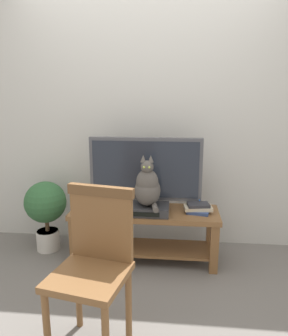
{
  "coord_description": "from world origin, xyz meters",
  "views": [
    {
      "loc": [
        0.27,
        -2.24,
        1.5
      ],
      "look_at": [
        -0.0,
        0.4,
        0.87
      ],
      "focal_mm": 34.62,
      "sensor_mm": 36.0,
      "label": 1
    }
  ],
  "objects_px": {
    "tv": "(145,171)",
    "media_box": "(148,209)",
    "cat": "(148,187)",
    "potted_plant": "(46,207)",
    "tv_stand": "(145,226)",
    "book_stack": "(198,208)",
    "wooden_chair": "(95,258)"
  },
  "relations": [
    {
      "from": "tv",
      "to": "media_box",
      "type": "relative_size",
      "value": 2.7
    },
    {
      "from": "cat",
      "to": "potted_plant",
      "type": "xyz_separation_m",
      "value": [
        -0.99,
        0.18,
        -0.29
      ]
    },
    {
      "from": "tv_stand",
      "to": "tv",
      "type": "height_order",
      "value": "tv"
    },
    {
      "from": "book_stack",
      "to": "potted_plant",
      "type": "height_order",
      "value": "potted_plant"
    },
    {
      "from": "tv",
      "to": "potted_plant",
      "type": "height_order",
      "value": "tv"
    },
    {
      "from": "tv_stand",
      "to": "media_box",
      "type": "bearing_deg",
      "value": -65.3
    },
    {
      "from": "tv_stand",
      "to": "wooden_chair",
      "type": "xyz_separation_m",
      "value": [
        -0.18,
        -1.04,
        0.24
      ]
    },
    {
      "from": "tv",
      "to": "cat",
      "type": "height_order",
      "value": "tv"
    },
    {
      "from": "tv",
      "to": "potted_plant",
      "type": "xyz_separation_m",
      "value": [
        -0.95,
        0.03,
        -0.39
      ]
    },
    {
      "from": "tv",
      "to": "potted_plant",
      "type": "bearing_deg",
      "value": 178.39
    },
    {
      "from": "media_box",
      "to": "book_stack",
      "type": "relative_size",
      "value": 1.46
    },
    {
      "from": "media_box",
      "to": "cat",
      "type": "distance_m",
      "value": 0.2
    },
    {
      "from": "cat",
      "to": "wooden_chair",
      "type": "height_order",
      "value": "cat"
    },
    {
      "from": "book_stack",
      "to": "potted_plant",
      "type": "bearing_deg",
      "value": 175.98
    },
    {
      "from": "tv_stand",
      "to": "wooden_chair",
      "type": "distance_m",
      "value": 1.08
    },
    {
      "from": "tv_stand",
      "to": "media_box",
      "type": "height_order",
      "value": "media_box"
    },
    {
      "from": "wooden_chair",
      "to": "tv",
      "type": "bearing_deg",
      "value": 80.52
    },
    {
      "from": "media_box",
      "to": "book_stack",
      "type": "distance_m",
      "value": 0.44
    },
    {
      "from": "book_stack",
      "to": "potted_plant",
      "type": "xyz_separation_m",
      "value": [
        -1.42,
        0.1,
        -0.08
      ]
    },
    {
      "from": "media_box",
      "to": "potted_plant",
      "type": "bearing_deg",
      "value": 170.24
    },
    {
      "from": "tv_stand",
      "to": "media_box",
      "type": "relative_size",
      "value": 3.54
    },
    {
      "from": "media_box",
      "to": "wooden_chair",
      "type": "xyz_separation_m",
      "value": [
        -0.22,
        -0.97,
        0.05
      ]
    },
    {
      "from": "tv_stand",
      "to": "media_box",
      "type": "distance_m",
      "value": 0.2
    },
    {
      "from": "book_stack",
      "to": "tv",
      "type": "bearing_deg",
      "value": 171.12
    },
    {
      "from": "tv_stand",
      "to": "potted_plant",
      "type": "xyz_separation_m",
      "value": [
        -0.95,
        0.1,
        0.1
      ]
    },
    {
      "from": "tv",
      "to": "cat",
      "type": "distance_m",
      "value": 0.19
    },
    {
      "from": "tv_stand",
      "to": "cat",
      "type": "height_order",
      "value": "cat"
    },
    {
      "from": "tv",
      "to": "media_box",
      "type": "xyz_separation_m",
      "value": [
        0.03,
        -0.14,
        -0.3
      ]
    },
    {
      "from": "potted_plant",
      "to": "tv",
      "type": "bearing_deg",
      "value": -1.61
    },
    {
      "from": "tv",
      "to": "book_stack",
      "type": "height_order",
      "value": "tv"
    },
    {
      "from": "potted_plant",
      "to": "wooden_chair",
      "type": "bearing_deg",
      "value": -55.92
    },
    {
      "from": "tv_stand",
      "to": "wooden_chair",
      "type": "relative_size",
      "value": 1.35
    }
  ]
}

